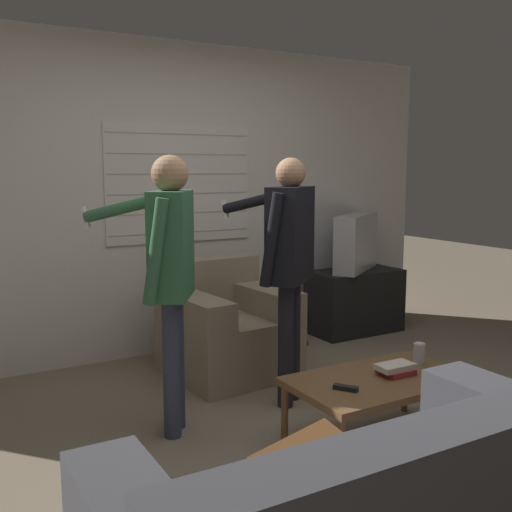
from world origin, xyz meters
The scene contains 12 objects.
ground_plane centered at (0.00, 0.00, 0.00)m, with size 16.00×16.00×0.00m, color #7F705B.
wall_back centered at (0.00, 2.03, 1.28)m, with size 5.20×0.08×2.55m.
armchair_beige centered at (0.12, 1.29, 0.34)m, with size 0.89×0.87×0.84m.
coffee_table centered at (0.31, -0.20, 0.35)m, with size 0.99×0.59×0.39m.
tv_stand centered at (1.70, 1.69, 0.29)m, with size 0.86×0.45×0.59m.
tv centered at (1.70, 1.69, 0.85)m, with size 0.73×0.58×0.52m.
person_left_standing centered at (-0.63, 0.53, 1.01)m, with size 0.57×0.74×1.61m.
person_right_standing centered at (0.20, 0.57, 1.01)m, with size 0.50×0.82×1.60m.
book_stack centered at (0.42, -0.20, 0.42)m, with size 0.22×0.17×0.06m.
soda_can centered at (0.67, -0.13, 0.45)m, with size 0.07×0.07×0.13m.
spare_remote centered at (0.03, -0.25, 0.40)m, with size 0.11×0.13×0.02m.
floor_fan centered at (1.00, 1.62, 0.16)m, with size 0.28×0.20×0.35m.
Camera 1 is at (-1.88, -2.60, 1.53)m, focal length 42.00 mm.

